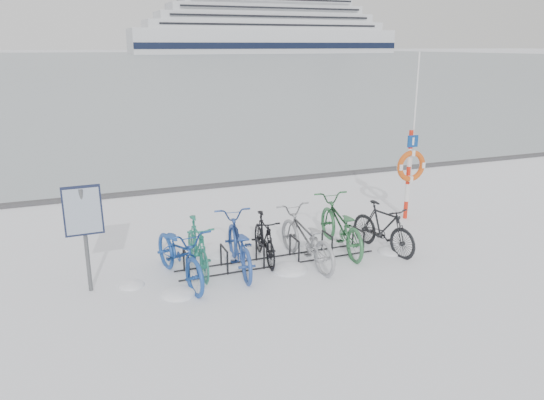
% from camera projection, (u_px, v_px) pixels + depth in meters
% --- Properties ---
extents(ground, '(900.00, 900.00, 0.00)m').
position_uv_depth(ground, '(277.00, 262.00, 10.40)').
color(ground, white).
rests_on(ground, ground).
extents(ice_sheet, '(400.00, 298.00, 0.02)m').
position_uv_depth(ice_sheet, '(73.00, 60.00, 149.02)').
color(ice_sheet, '#A9B7BF').
rests_on(ice_sheet, ground).
extents(quay_edge, '(400.00, 0.25, 0.10)m').
position_uv_depth(quay_edge, '(203.00, 187.00, 15.66)').
color(quay_edge, '#3F3F42').
rests_on(quay_edge, ground).
extents(bike_rack, '(4.00, 0.48, 0.46)m').
position_uv_depth(bike_rack, '(277.00, 253.00, 10.34)').
color(bike_rack, black).
rests_on(bike_rack, ground).
extents(info_board, '(0.63, 0.25, 1.87)m').
position_uv_depth(info_board, '(83.00, 217.00, 8.78)').
color(info_board, '#595B5E').
rests_on(info_board, ground).
extents(lifebuoy_station, '(0.76, 0.22, 3.94)m').
position_uv_depth(lifebuoy_station, '(411.00, 166.00, 12.57)').
color(lifebuoy_station, red).
rests_on(lifebuoy_station, ground).
extents(cruise_ferry, '(124.26, 23.47, 40.83)m').
position_uv_depth(cruise_ferry, '(265.00, 29.00, 244.13)').
color(cruise_ferry, white).
rests_on(cruise_ferry, ground).
extents(bike_0, '(1.09, 2.20, 1.10)m').
position_uv_depth(bike_0, '(180.00, 251.00, 9.45)').
color(bike_0, '#1A4393').
rests_on(bike_0, ground).
extents(bike_1, '(0.52, 1.73, 1.03)m').
position_uv_depth(bike_1, '(197.00, 245.00, 9.85)').
color(bike_1, '#1F705C').
rests_on(bike_1, ground).
extents(bike_2, '(0.92, 2.09, 1.06)m').
position_uv_depth(bike_2, '(238.00, 242.00, 9.95)').
color(bike_2, '#264591').
rests_on(bike_2, ground).
extents(bike_3, '(0.62, 1.63, 0.96)m').
position_uv_depth(bike_3, '(264.00, 237.00, 10.38)').
color(bike_3, black).
rests_on(bike_3, ground).
extents(bike_4, '(0.88, 2.11, 1.08)m').
position_uv_depth(bike_4, '(306.00, 236.00, 10.24)').
color(bike_4, gray).
rests_on(bike_4, ground).
extents(bike_5, '(0.93, 2.18, 1.11)m').
position_uv_depth(bike_5, '(340.00, 223.00, 10.91)').
color(bike_5, '#2D673B').
rests_on(bike_5, ground).
extents(bike_6, '(0.89, 1.79, 1.03)m').
position_uv_depth(bike_6, '(383.00, 226.00, 10.86)').
color(bike_6, black).
rests_on(bike_6, ground).
extents(snow_drifts, '(6.02, 1.96, 0.24)m').
position_uv_depth(snow_drifts, '(276.00, 266.00, 10.17)').
color(snow_drifts, white).
rests_on(snow_drifts, ground).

